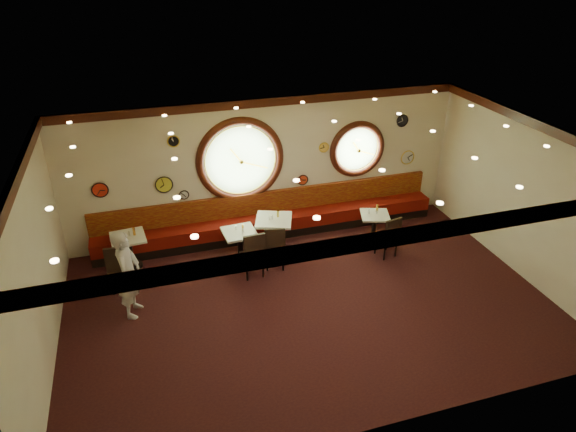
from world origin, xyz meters
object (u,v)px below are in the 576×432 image
(chair_b, at_px, (253,252))
(condiment_c_pepper, at_px, (272,217))
(chair_a, at_px, (119,265))
(waiter, at_px, (128,274))
(table_a, at_px, (130,248))
(condiment_d_salt, at_px, (369,211))
(condiment_a_salt, at_px, (121,235))
(condiment_a_bottle, at_px, (134,231))
(chair_d, at_px, (390,235))
(condiment_c_salt, at_px, (270,218))
(condiment_d_pepper, at_px, (377,212))
(condiment_b_salt, at_px, (236,228))
(table_c, at_px, (274,231))
(table_b, at_px, (240,243))
(condiment_b_pepper, at_px, (243,230))
(condiment_d_bottle, at_px, (377,208))
(condiment_a_pepper, at_px, (129,234))
(condiment_c_bottle, at_px, (278,214))
(condiment_b_bottle, at_px, (243,227))
(chair_c, at_px, (275,245))
(table_d, at_px, (374,224))

(chair_b, relative_size, condiment_c_pepper, 6.82)
(chair_a, relative_size, waiter, 0.38)
(table_a, bearing_deg, condiment_d_salt, -4.32)
(condiment_a_salt, relative_size, condiment_a_bottle, 0.53)
(condiment_a_salt, bearing_deg, chair_d, -12.76)
(condiment_a_bottle, bearing_deg, condiment_c_salt, -6.36)
(condiment_d_salt, height_order, condiment_a_bottle, condiment_a_bottle)
(condiment_d_pepper, bearing_deg, condiment_c_salt, 176.16)
(table_a, xyz_separation_m, condiment_c_pepper, (3.01, -0.30, 0.41))
(condiment_c_salt, bearing_deg, condiment_b_salt, -174.88)
(table_c, bearing_deg, condiment_c_salt, 179.69)
(condiment_a_salt, bearing_deg, chair_b, -24.26)
(table_c, distance_m, chair_a, 3.29)
(condiment_c_salt, bearing_deg, table_b, -167.23)
(chair_d, relative_size, condiment_b_pepper, 6.77)
(condiment_b_pepper, bearing_deg, table_a, 168.25)
(condiment_d_salt, bearing_deg, condiment_d_bottle, 6.69)
(table_c, relative_size, waiter, 0.56)
(table_a, relative_size, condiment_a_pepper, 8.07)
(condiment_b_pepper, bearing_deg, condiment_c_salt, 16.87)
(condiment_c_pepper, bearing_deg, chair_d, -21.06)
(table_a, xyz_separation_m, condiment_b_salt, (2.19, -0.36, 0.31))
(waiter, bearing_deg, condiment_c_bottle, -50.01)
(condiment_d_salt, xyz_separation_m, condiment_d_pepper, (0.16, -0.06, -0.01))
(condiment_c_pepper, distance_m, condiment_d_pepper, 2.41)
(chair_a, height_order, condiment_b_bottle, chair_a)
(table_b, relative_size, condiment_b_pepper, 8.41)
(condiment_c_salt, relative_size, condiment_a_pepper, 1.01)
(chair_c, height_order, condiment_c_pepper, chair_c)
(chair_d, distance_m, condiment_b_bottle, 3.15)
(table_d, height_order, condiment_a_pepper, condiment_a_pepper)
(table_a, height_order, condiment_c_pepper, condiment_c_pepper)
(condiment_b_bottle, bearing_deg, table_b, -161.14)
(chair_c, bearing_deg, condiment_b_bottle, 153.58)
(table_d, relative_size, chair_c, 1.24)
(chair_d, height_order, condiment_d_bottle, chair_d)
(condiment_c_bottle, bearing_deg, chair_b, -131.37)
(condiment_a_salt, bearing_deg, condiment_c_bottle, -4.69)
(condiment_b_salt, distance_m, condiment_d_pepper, 3.22)
(condiment_b_bottle, bearing_deg, chair_d, -14.40)
(condiment_b_bottle, bearing_deg, condiment_d_salt, 0.55)
(table_c, distance_m, condiment_a_pepper, 3.03)
(chair_c, xyz_separation_m, condiment_a_salt, (-3.02, 0.97, 0.22))
(condiment_a_pepper, bearing_deg, table_b, -12.07)
(table_d, relative_size, chair_b, 1.21)
(condiment_a_bottle, bearing_deg, condiment_c_bottle, -4.73)
(table_b, height_order, condiment_c_salt, condiment_c_salt)
(chair_a, xyz_separation_m, condiment_b_bottle, (2.53, 0.40, 0.21))
(table_d, height_order, condiment_c_salt, condiment_c_salt)
(condiment_d_pepper, xyz_separation_m, condiment_d_bottle, (0.04, 0.09, 0.04))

